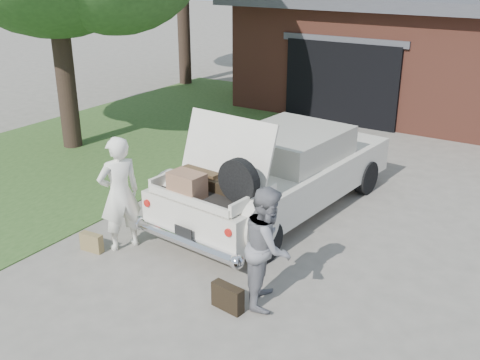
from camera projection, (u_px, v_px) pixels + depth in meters
The scene contains 8 objects.
ground at pixel (219, 260), 8.47m from camera, with size 90.00×90.00×0.00m, color gray.
grass_strip at pixel (102, 146), 13.57m from camera, with size 6.00×16.00×0.02m, color #2D4C1E.
house at pixel (469, 53), 16.35m from camera, with size 12.80×7.80×3.30m.
sedan at pixel (279, 172), 9.87m from camera, with size 2.40×5.18×2.04m.
woman_left at pixel (120, 194), 8.53m from camera, with size 0.66×0.43×1.82m, color white.
woman_right at pixel (268, 246), 7.19m from camera, with size 0.79×0.61×1.62m, color gray.
suitcase_left at pixel (92, 242), 8.69m from camera, with size 0.38×0.12×0.29m, color olive.
suitcase_right at pixel (228, 297), 7.23m from camera, with size 0.45×0.14×0.35m, color black.
Camera 1 is at (4.28, -6.09, 4.25)m, focal length 42.00 mm.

